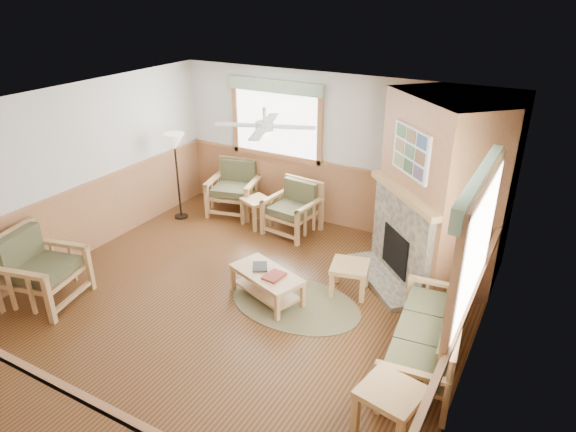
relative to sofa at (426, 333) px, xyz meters
The scene contains 24 objects.
floor 2.59m from the sofa, behind, with size 6.00×6.00×0.01m, color #522F16.
ceiling 3.42m from the sofa, behind, with size 6.00×6.00×0.01m, color white.
wall_back 3.99m from the sofa, 131.05° to the left, with size 6.00×0.02×2.70m, color silver.
wall_front 4.10m from the sofa, 129.70° to the right, with size 6.00×0.02×2.70m, color silver.
wall_left 5.63m from the sofa, behind, with size 0.02×6.00×2.70m, color silver.
wall_right 1.03m from the sofa, ahead, with size 0.02×6.00×2.70m, color silver.
wainscot 2.55m from the sofa, behind, with size 6.00×6.00×1.10m, color #A46D43, non-canonical shape.
fireplace 2.24m from the sofa, 104.18° to the left, with size 2.20×2.20×2.70m, color #A46D43, non-canonical shape.
window_back 5.11m from the sofa, 141.64° to the left, with size 1.90×0.16×1.50m, color white, non-canonical shape.
window_right 2.16m from the sofa, 33.50° to the right, with size 0.16×1.90×1.50m, color white, non-canonical shape.
ceiling_fan 3.18m from the sofa, behind, with size 1.24×1.24×0.36m, color white, non-canonical shape.
sofa is the anchor object (origin of this frame).
armchair_back_left 5.01m from the sofa, 150.35° to the left, with size 0.86×0.86×0.97m, color tan, non-canonical shape.
armchair_back_right 3.73m from the sofa, 142.88° to the left, with size 0.80×0.80×0.90m, color tan, non-canonical shape.
armchair_left 5.08m from the sofa, 165.34° to the right, with size 0.91×0.91×1.02m, color tan, non-canonical shape.
coffee_table 2.30m from the sofa, behind, with size 1.06×0.53×0.42m, color tan, non-canonical shape.
end_table_chairs 4.27m from the sofa, 149.21° to the left, with size 0.46×0.44×0.52m, color tan, non-canonical shape.
end_table_sofa 1.26m from the sofa, 90.00° to the right, with size 0.55×0.53×0.62m, color tan, non-canonical shape.
footstool 1.66m from the sofa, 144.28° to the left, with size 0.51×0.51×0.45m, color tan, non-canonical shape.
braided_rug 1.93m from the sofa, behind, with size 1.87×1.87×0.01m, color brown.
floor_lamp_left 5.42m from the sofa, 160.75° to the left, with size 0.37×0.37×1.62m, color black, non-canonical shape.
floor_lamp_right 1.30m from the sofa, 90.00° to the left, with size 0.34×0.34×1.47m, color black, non-canonical shape.
book_red 2.13m from the sofa, behind, with size 0.22×0.30×0.03m, color maroon.
book_dark 2.44m from the sofa, behind, with size 0.20×0.27×0.03m, color black.
Camera 1 is at (3.49, -4.83, 4.08)m, focal length 32.00 mm.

